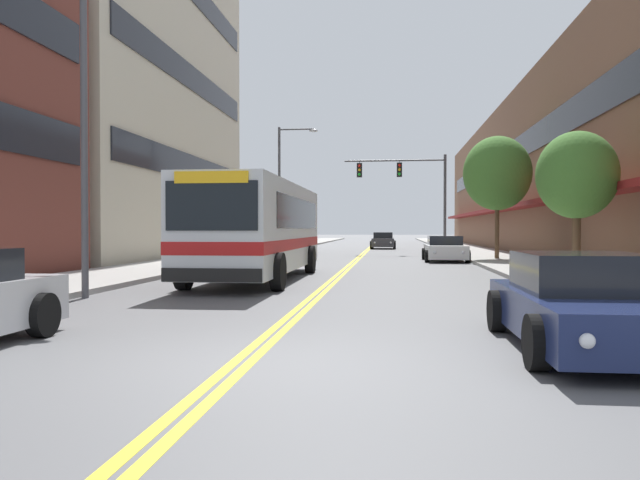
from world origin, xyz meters
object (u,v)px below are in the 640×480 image
object	(u,v)px
traffic_signal_mast	(410,183)
street_tree_right_far	(497,173)
car_champagne_parked_left_near	(299,244)
street_tree_right_mid	(577,175)
fire_hydrant	(568,272)
street_lamp_left_near	(95,99)
city_bus	(260,226)
street_lamp_left_far	(285,178)
car_navy_parked_right_foreground	(584,305)
car_beige_parked_left_mid	(270,249)
car_white_parked_right_mid	(445,249)
car_dark_grey_moving_lead	(383,241)

from	to	relation	value
traffic_signal_mast	street_tree_right_far	distance (m)	9.86
car_champagne_parked_left_near	street_tree_right_mid	bearing A→B (deg)	-60.73
fire_hydrant	street_lamp_left_near	bearing A→B (deg)	-172.05
street_tree_right_mid	car_champagne_parked_left_near	bearing A→B (deg)	119.27
city_bus	street_lamp_left_far	bearing A→B (deg)	97.44
traffic_signal_mast	street_lamp_left_far	world-z (taller)	street_lamp_left_far
car_navy_parked_right_foreground	street_lamp_left_near	size ratio (longest dim) A/B	0.58
car_beige_parked_left_mid	fire_hydrant	xyz separation A→B (m)	(10.24, -15.59, 0.01)
car_white_parked_right_mid	street_tree_right_mid	size ratio (longest dim) A/B	1.04
street_lamp_left_far	traffic_signal_mast	bearing A→B (deg)	10.88
car_champagne_parked_left_near	car_navy_parked_right_foreground	xyz separation A→B (m)	(8.69, -32.45, 0.00)
city_bus	street_lamp_left_far	world-z (taller)	street_lamp_left_far
car_navy_parked_right_foreground	car_white_parked_right_mid	world-z (taller)	car_navy_parked_right_foreground
street_tree_right_far	fire_hydrant	distance (m)	16.77
city_bus	car_navy_parked_right_foreground	world-z (taller)	city_bus
car_navy_parked_right_foreground	traffic_signal_mast	xyz separation A→B (m)	(-1.42, 31.89, 3.96)
car_white_parked_right_mid	traffic_signal_mast	size ratio (longest dim) A/B	0.72
street_lamp_left_far	car_white_parked_right_mid	bearing A→B (deg)	-38.71
car_white_parked_right_mid	car_dark_grey_moving_lead	xyz separation A→B (m)	(-3.31, 18.78, 0.03)
city_bus	street_tree_right_mid	xyz separation A→B (m)	(9.89, 0.50, 1.56)
car_beige_parked_left_mid	car_dark_grey_moving_lead	distance (m)	20.20
street_tree_right_mid	fire_hydrant	bearing A→B (deg)	-107.91
car_beige_parked_left_mid	street_lamp_left_near	distance (m)	17.61
car_champagne_parked_left_near	street_tree_right_far	xyz separation A→B (m)	(11.30, -9.55, 3.75)
city_bus	car_white_parked_right_mid	size ratio (longest dim) A/B	2.28
car_white_parked_right_mid	street_lamp_left_far	bearing A→B (deg)	141.29
car_dark_grey_moving_lead	car_white_parked_right_mid	bearing A→B (deg)	-79.99
city_bus	car_beige_parked_left_mid	xyz separation A→B (m)	(-1.90, 11.31, -1.14)
street_lamp_left_near	car_champagne_parked_left_near	bearing A→B (deg)	88.54
car_white_parked_right_mid	street_lamp_left_near	bearing A→B (deg)	-118.00
car_navy_parked_right_foreground	fire_hydrant	distance (m)	6.78
car_navy_parked_right_foreground	street_lamp_left_far	bearing A→B (deg)	107.05
car_champagne_parked_left_near	street_tree_right_mid	world-z (taller)	street_tree_right_mid
car_navy_parked_right_foreground	street_tree_right_far	size ratio (longest dim) A/B	0.75
traffic_signal_mast	street_lamp_left_near	distance (m)	28.00
car_dark_grey_moving_lead	fire_hydrant	world-z (taller)	car_dark_grey_moving_lead
car_champagne_parked_left_near	fire_hydrant	xyz separation A→B (m)	(10.27, -25.86, -0.01)
street_tree_right_far	fire_hydrant	world-z (taller)	street_tree_right_far
fire_hydrant	car_navy_parked_right_foreground	bearing A→B (deg)	-103.43
traffic_signal_mast	street_tree_right_mid	world-z (taller)	traffic_signal_mast
car_champagne_parked_left_near	car_dark_grey_moving_lead	distance (m)	10.68
street_tree_right_mid	fire_hydrant	distance (m)	5.70
traffic_signal_mast	car_champagne_parked_left_near	bearing A→B (deg)	175.64
street_lamp_left_near	street_tree_right_far	size ratio (longest dim) A/B	1.29
street_lamp_left_near	street_tree_right_mid	world-z (taller)	street_lamp_left_near
car_champagne_parked_left_near	fire_hydrant	world-z (taller)	car_champagne_parked_left_near
traffic_signal_mast	street_lamp_left_near	size ratio (longest dim) A/B	0.84
car_beige_parked_left_mid	fire_hydrant	distance (m)	18.65
street_tree_right_mid	car_white_parked_right_mid	bearing A→B (deg)	104.87
car_navy_parked_right_foreground	street_lamp_left_near	distance (m)	11.40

